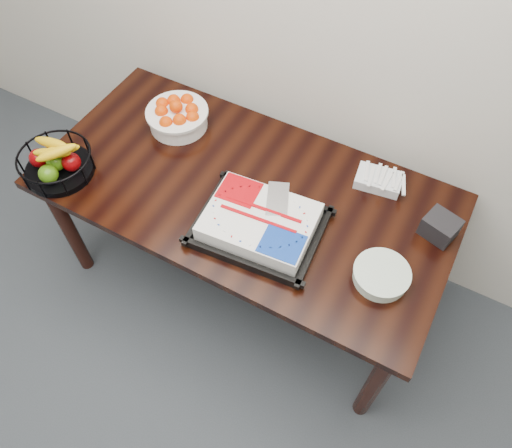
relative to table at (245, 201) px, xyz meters
The scene contains 7 objects.
table is the anchor object (origin of this frame).
cake_tray 0.26m from the table, 44.46° to the right, with size 0.52×0.42×0.10m.
tangerine_bowl 0.53m from the table, 157.65° to the left, with size 0.29×0.29×0.18m.
fruit_basket 0.83m from the table, 157.90° to the right, with size 0.32×0.32×0.17m.
plate_stack 0.69m from the table, 11.65° to the right, with size 0.22×0.22×0.05m.
fork_bag 0.59m from the table, 31.27° to the left, with size 0.21×0.15×0.06m.
napkin_box 0.83m from the table, 11.93° to the left, with size 0.13×0.11×0.09m, color black.
Camera 1 is at (0.70, 0.83, 2.42)m, focal length 35.00 mm.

